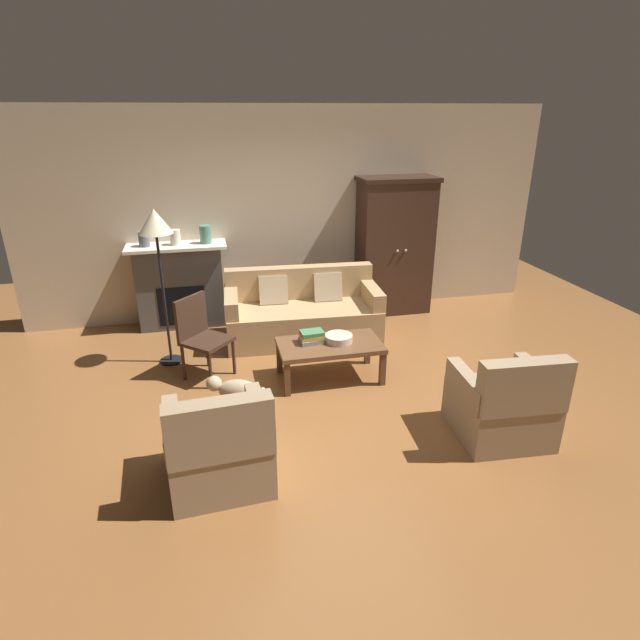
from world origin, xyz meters
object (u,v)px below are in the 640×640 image
fireplace (180,285)px  fruit_bowl (339,338)px  coffee_table (330,348)px  dog (236,391)px  armchair_near_right (503,406)px  armchair_near_left (219,448)px  side_chair_wooden (200,332)px  armoire (394,246)px  book_stack (312,337)px  mantel_vase_slate (144,239)px  floor_lamp (156,231)px  mantel_vase_jade (205,234)px  mantel_vase_cream (175,237)px  couch (303,314)px

fireplace → fruit_bowl: 2.52m
coffee_table → fruit_bowl: fruit_bowl is taller
dog → armchair_near_right: bearing=-21.9°
armchair_near_left → side_chair_wooden: side_chair_wooden is taller
armoire → book_stack: size_ratio=7.16×
mantel_vase_slate → floor_lamp: size_ratio=0.10×
armchair_near_right → floor_lamp: 3.86m
armoire → mantel_vase_slate: 3.34m
floor_lamp → armchair_near_right: bearing=-36.9°
coffee_table → armchair_near_left: (-1.24, -1.45, -0.05)m
armchair_near_left → fireplace: bearing=95.7°
side_chair_wooden → armchair_near_right: bearing=-34.8°
mantel_vase_jade → floor_lamp: bearing=-115.3°
fruit_bowl → side_chair_wooden: bearing=165.6°
armchair_near_right → floor_lamp: floor_lamp is taller
fireplace → mantel_vase_cream: mantel_vase_cream is taller
fireplace → armoire: size_ratio=0.66×
dog → armoire: bearing=43.6°
mantel_vase_slate → floor_lamp: (0.25, -1.08, 0.32)m
dog → mantel_vase_slate: bearing=110.9°
mantel_vase_jade → book_stack: bearing=-61.2°
mantel_vase_jade → armchair_near_right: mantel_vase_jade is taller
mantel_vase_cream → dog: bearing=-77.5°
armoire → fruit_bowl: bearing=-125.3°
mantel_vase_cream → floor_lamp: floor_lamp is taller
fruit_bowl → side_chair_wooden: size_ratio=0.33×
coffee_table → armchair_near_right: bearing=-48.6°
fireplace → couch: (1.50, -0.75, -0.25)m
coffee_table → armchair_near_right: armchair_near_right is taller
book_stack → side_chair_wooden: side_chair_wooden is taller
couch → coffee_table: size_ratio=1.79×
coffee_table → armchair_near_right: (1.22, -1.39, -0.05)m
couch → side_chair_wooden: side_chair_wooden is taller
coffee_table → fruit_bowl: bearing=11.1°
armchair_near_right → book_stack: bearing=134.2°
mantel_vase_cream → armchair_near_right: bearing=-49.5°
couch → mantel_vase_jade: (-1.12, 0.73, 0.92)m
fruit_bowl → book_stack: (-0.29, 0.04, 0.03)m
dog → fruit_bowl: bearing=23.6°
mantel_vase_slate → armchair_near_right: bearing=-45.9°
book_stack → armchair_near_right: (1.41, -1.45, -0.17)m
armoire → dog: size_ratio=3.47×
couch → fireplace: bearing=153.5°
book_stack → armoire: bearing=48.4°
armoire → floor_lamp: size_ratio=1.07×
mantel_vase_cream → fireplace: bearing=90.0°
mantel_vase_jade → dog: mantel_vase_jade is taller
mantel_vase_slate → dog: (0.91, -2.37, -0.97)m
mantel_vase_slate → mantel_vase_cream: (0.38, 0.00, 0.01)m
fireplace → floor_lamp: (-0.13, -1.10, 0.97)m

